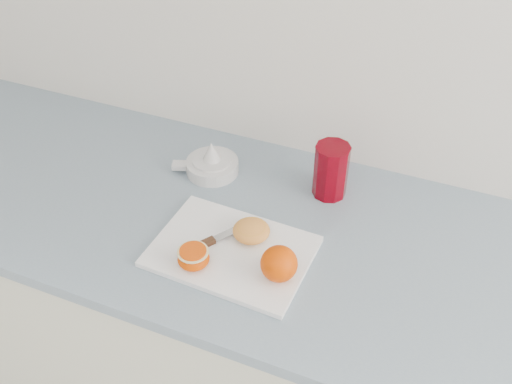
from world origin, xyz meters
TOP-DOWN VIEW (x-y plane):
  - counter at (-0.04, 1.70)m, footprint 2.62×0.64m
  - cutting_board at (-0.11, 1.60)m, footprint 0.33×0.24m
  - whole_orange at (0.01, 1.56)m, footprint 0.07×0.07m
  - half_orange at (-0.16, 1.53)m, footprint 0.06×0.06m
  - squeezed_shell at (-0.08, 1.65)m, footprint 0.08×0.08m
  - paring_knife at (-0.16, 1.58)m, footprint 0.12×0.17m
  - citrus_juicer at (-0.26, 1.83)m, footprint 0.16×0.13m
  - red_tumbler at (0.02, 1.86)m, footprint 0.08×0.08m

SIDE VIEW (x-z plane):
  - counter at x=-0.04m, z-range 0.00..0.89m
  - cutting_board at x=-0.11m, z-range 0.89..0.90m
  - paring_knife at x=-0.16m, z-range 0.90..0.91m
  - citrus_juicer at x=-0.26m, z-range 0.87..0.96m
  - squeezed_shell at x=-0.08m, z-range 0.90..0.94m
  - half_orange at x=-0.16m, z-range 0.90..0.94m
  - whole_orange at x=0.01m, z-range 0.90..0.98m
  - red_tumbler at x=0.02m, z-range 0.88..1.02m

